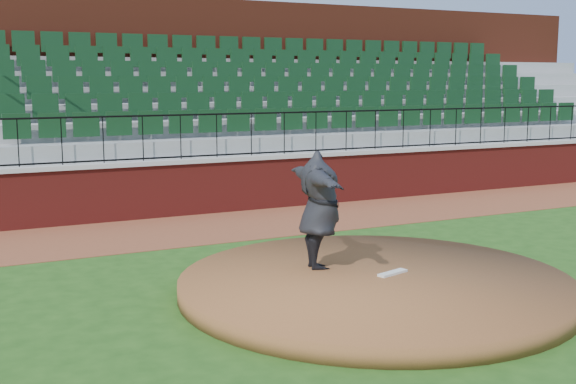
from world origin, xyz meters
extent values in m
plane|color=#1F4714|center=(0.00, 0.00, 0.00)|extent=(90.00, 90.00, 0.00)
cube|color=brown|center=(0.00, 5.40, 0.01)|extent=(34.00, 3.20, 0.01)
cube|color=maroon|center=(0.00, 7.00, 0.60)|extent=(34.00, 0.35, 1.20)
cube|color=#B7B7B7|center=(0.00, 7.00, 1.25)|extent=(34.00, 0.45, 0.10)
cube|color=maroon|center=(0.00, 12.52, 2.75)|extent=(34.00, 0.50, 5.50)
cylinder|color=brown|center=(0.56, -0.25, 0.12)|extent=(5.74, 5.74, 0.25)
cube|color=silver|center=(0.87, -0.24, 0.27)|extent=(0.55, 0.28, 0.04)
imported|color=black|center=(0.06, 0.55, 1.15)|extent=(1.04, 2.29, 1.80)
camera|label=1|loc=(-5.19, -8.98, 3.11)|focal=45.73mm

